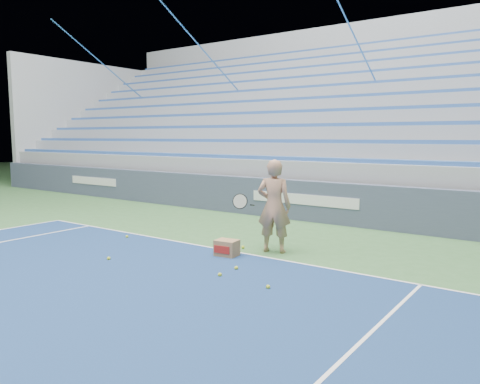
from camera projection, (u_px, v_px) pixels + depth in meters
name	position (u px, v px, depth m)	size (l,w,h in m)	color
sponsor_barrier	(306.00, 201.00, 12.80)	(30.00, 0.32, 1.10)	#3E475F
bleachers	(379.00, 135.00, 17.20)	(31.00, 9.15, 7.30)	#979BA0
tennis_player	(274.00, 206.00, 9.25)	(1.00, 0.93, 1.86)	tan
ball_box	(227.00, 248.00, 9.02)	(0.46, 0.37, 0.32)	#956E48
tennis_ball_0	(127.00, 237.00, 10.63)	(0.07, 0.07, 0.07)	#BECF2A
tennis_ball_1	(220.00, 275.00, 7.71)	(0.07, 0.07, 0.07)	#BECF2A
tennis_ball_2	(268.00, 287.00, 7.08)	(0.07, 0.07, 0.07)	#BECF2A
tennis_ball_3	(243.00, 247.00, 9.63)	(0.07, 0.07, 0.07)	#BECF2A
tennis_ball_4	(109.00, 259.00, 8.73)	(0.07, 0.07, 0.07)	#BECF2A
tennis_ball_5	(236.00, 268.00, 8.10)	(0.07, 0.07, 0.07)	#BECF2A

